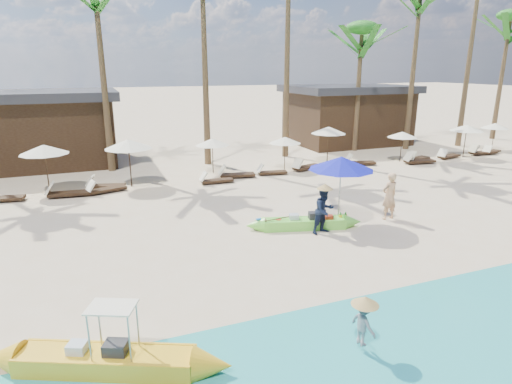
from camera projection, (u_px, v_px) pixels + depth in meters
name	position (u px, v px, depth m)	size (l,w,h in m)	color
ground	(261.00, 267.00, 12.52)	(240.00, 240.00, 0.00)	beige
wet_sand_strip	(360.00, 378.00, 8.04)	(240.00, 4.50, 0.01)	tan
green_canoe	(304.00, 223.00, 15.43)	(4.64, 1.55, 0.60)	#72E245
yellow_canoe	(106.00, 360.00, 8.17)	(5.09, 2.53, 1.41)	yellow
tourist	(389.00, 196.00, 16.19)	(0.67, 0.44, 1.84)	#DDA977
vendor_green	(324.00, 210.00, 14.83)	(0.81, 0.63, 1.67)	#131E36
vendor_yellow	(363.00, 323.00, 8.60)	(0.63, 0.36, 0.97)	gray
blue_umbrella	(341.00, 163.00, 15.34)	(2.36, 2.36, 2.54)	#99999E
resort_parasol_4	(44.00, 149.00, 19.43)	(2.17, 2.17, 2.23)	#342415
lounger_4_left	(66.00, 192.00, 19.16)	(1.96, 0.76, 0.65)	#342415
lounger_4_right	(104.00, 185.00, 20.42)	(1.85, 1.00, 0.60)	#342415
resort_parasol_5	(128.00, 144.00, 20.30)	(2.26, 2.26, 2.33)	#342415
lounger_5_left	(105.00, 189.00, 19.79)	(1.84, 1.01, 0.60)	#342415
resort_parasol_6	(212.00, 142.00, 23.01)	(1.87, 1.87, 1.92)	#342415
lounger_6_left	(215.00, 180.00, 21.40)	(1.68, 0.55, 0.57)	#342415
lounger_6_right	(235.00, 174.00, 22.44)	(1.99, 0.91, 0.65)	#342415
resort_parasol_7	(285.00, 140.00, 23.91)	(1.81, 1.81, 1.86)	#342415
lounger_7_left	(270.00, 171.00, 23.10)	(1.69, 0.77, 0.55)	#342415
lounger_7_right	(305.00, 166.00, 24.16)	(1.99, 1.16, 0.65)	#342415
resort_parasol_8	(329.00, 130.00, 25.71)	(2.11, 2.11, 2.17)	#342415
lounger_8_left	(358.00, 162.00, 25.36)	(1.90, 1.04, 0.62)	#342415
resort_parasol_9	(402.00, 135.00, 25.97)	(1.79, 1.79, 1.84)	#342415
lounger_9_left	(418.00, 160.00, 25.69)	(2.00, 0.86, 0.66)	#342415
lounger_9_right	(416.00, 158.00, 26.25)	(2.08, 1.18, 0.68)	#342415
resort_parasol_10	(467.00, 128.00, 27.13)	(2.05, 2.05, 2.11)	#342415
lounger_10_left	(448.00, 155.00, 27.19)	(1.85, 0.91, 0.60)	#342415
lounger_10_right	(481.00, 152.00, 28.30)	(1.98, 0.71, 0.66)	#342415
resort_parasol_11	(495.00, 126.00, 29.61)	(1.83, 1.83, 1.88)	#342415
lounger_11_left	(491.00, 151.00, 28.68)	(1.72, 0.93, 0.56)	#342415
palm_3	(96.00, 6.00, 21.72)	(2.08, 2.08, 10.52)	brown
palm_6	(361.00, 44.00, 27.97)	(2.08, 2.08, 8.51)	brown
palm_7	(419.00, 13.00, 27.96)	(2.08, 2.08, 11.08)	brown
palm_9	(508.00, 34.00, 32.57)	(2.08, 2.08, 9.82)	brown
pavilion_west	(22.00, 128.00, 24.80)	(10.80, 6.60, 4.30)	#342415
pavilion_east	(347.00, 114.00, 32.41)	(8.80, 6.60, 4.30)	#342415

